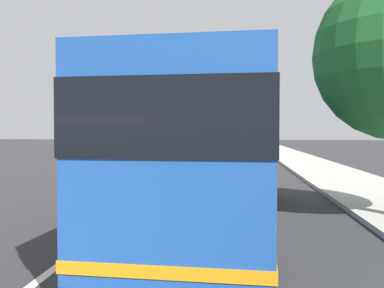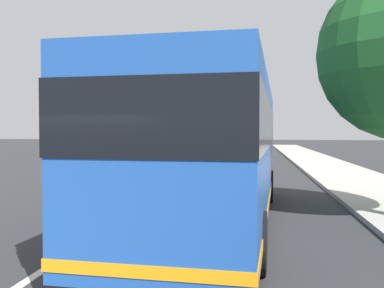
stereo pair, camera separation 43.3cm
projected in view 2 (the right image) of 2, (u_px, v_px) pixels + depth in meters
name	position (u px, v px, depth m)	size (l,w,h in m)	color
lane_divider_line	(137.00, 209.00, 12.26)	(110.00, 0.16, 0.01)	silver
coach_bus	(214.00, 144.00, 10.25)	(11.08, 3.23, 3.36)	#1E4C9E
car_behind_bus	(240.00, 150.00, 35.47)	(4.09, 2.08, 1.41)	black
car_far_distant	(166.00, 152.00, 31.55)	(4.25, 1.97, 1.54)	silver
car_oncoming	(191.00, 147.00, 42.57)	(4.62, 2.09, 1.47)	navy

